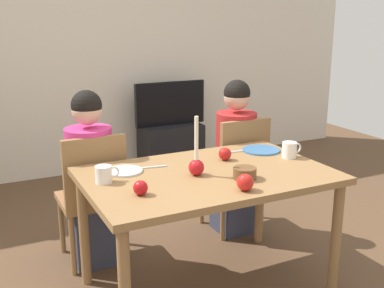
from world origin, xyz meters
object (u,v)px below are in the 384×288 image
(person_right_child, at_px, (235,160))
(mug_right, at_px, (290,150))
(bowl_walnuts, at_px, (245,173))
(apple_by_left_plate, at_px, (140,188))
(person_left_child, at_px, (91,182))
(mug_left, at_px, (104,174))
(apple_near_candle, at_px, (225,154))
(apple_by_right_mug, at_px, (245,182))
(chair_right, at_px, (237,168))
(chair_left, at_px, (93,192))
(candle_centerpiece, at_px, (196,163))
(tv_stand, at_px, (171,146))
(dining_table, at_px, (207,186))
(plate_left, at_px, (125,171))
(plate_right, at_px, (261,150))
(tv, at_px, (170,103))

(person_right_child, bearing_deg, mug_right, -87.91)
(bowl_walnuts, bearing_deg, apple_by_left_plate, 177.87)
(person_left_child, distance_m, bowl_walnuts, 1.07)
(mug_left, bearing_deg, apple_near_candle, 4.85)
(mug_left, height_order, bowl_walnuts, mug_left)
(apple_by_right_mug, bearing_deg, chair_right, 60.10)
(mug_right, xyz_separation_m, apple_by_left_plate, (-1.07, -0.19, -0.01))
(chair_left, xyz_separation_m, candle_centerpiece, (0.44, -0.62, 0.31))
(chair_right, relative_size, apple_by_left_plate, 11.96)
(mug_right, bearing_deg, tv_stand, 85.55)
(dining_table, bearing_deg, bowl_walnuts, -53.93)
(apple_by_left_plate, xyz_separation_m, apple_by_right_mug, (0.50, -0.18, 0.01))
(candle_centerpiece, height_order, plate_left, candle_centerpiece)
(candle_centerpiece, distance_m, apple_by_right_mug, 0.35)
(apple_near_candle, bearing_deg, person_left_child, 146.78)
(mug_right, distance_m, apple_near_candle, 0.42)
(mug_left, bearing_deg, apple_by_left_plate, -66.82)
(chair_right, xyz_separation_m, mug_left, (-1.16, -0.51, 0.28))
(apple_near_candle, bearing_deg, chair_left, 148.60)
(chair_left, distance_m, candle_centerpiece, 0.82)
(person_left_child, distance_m, mug_right, 1.30)
(dining_table, height_order, tv_stand, dining_table)
(plate_right, xyz_separation_m, mug_left, (-1.10, -0.14, 0.04))
(dining_table, height_order, chair_left, chair_left)
(tv, distance_m, apple_near_candle, 2.21)
(bowl_walnuts, distance_m, apple_by_left_plate, 0.60)
(apple_by_right_mug, bearing_deg, dining_table, 96.10)
(candle_centerpiece, xyz_separation_m, bowl_walnuts, (0.21, -0.17, -0.04))
(person_left_child, bearing_deg, dining_table, -51.01)
(person_right_child, xyz_separation_m, plate_left, (-1.00, -0.42, 0.19))
(apple_by_left_plate, bearing_deg, tv, 63.17)
(chair_left, bearing_deg, tv, 52.53)
(tv, height_order, plate_right, tv)
(mug_right, bearing_deg, apple_near_candle, 161.36)
(candle_centerpiece, distance_m, bowl_walnuts, 0.27)
(apple_by_right_mug, bearing_deg, plate_right, 49.52)
(chair_right, bearing_deg, plate_right, -98.14)
(chair_right, height_order, apple_by_left_plate, chair_right)
(chair_left, bearing_deg, chair_right, 0.00)
(chair_left, xyz_separation_m, plate_right, (1.05, -0.37, 0.24))
(tv, bearing_deg, tv_stand, -90.00)
(plate_right, bearing_deg, tv, 83.05)
(dining_table, relative_size, candle_centerpiece, 4.14)
(chair_left, distance_m, chair_right, 1.10)
(chair_left, height_order, apple_by_left_plate, chair_left)
(tv, height_order, plate_left, tv)
(tv, bearing_deg, plate_right, -96.95)
(person_left_child, height_order, mug_right, person_left_child)
(apple_near_candle, bearing_deg, bowl_walnuts, -102.31)
(bowl_walnuts, relative_size, apple_by_right_mug, 1.44)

